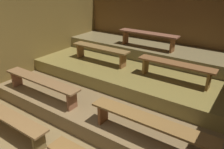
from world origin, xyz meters
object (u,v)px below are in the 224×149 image
at_px(bench_floor_left, 11,120).
at_px(bench_lower_left, 41,82).
at_px(bench_lower_right, 149,124).
at_px(bench_middle_left, 100,50).
at_px(bench_upper_center, 148,36).
at_px(bench_middle_right, 175,67).

xyz_separation_m(bench_floor_left, bench_lower_left, (-0.24, 0.88, 0.30)).
height_order(bench_floor_left, bench_lower_right, bench_lower_right).
xyz_separation_m(bench_middle_left, bench_upper_center, (0.83, 0.89, 0.30)).
height_order(bench_lower_left, bench_middle_left, bench_middle_left).
relative_size(bench_lower_right, bench_middle_right, 1.24).
height_order(bench_middle_left, bench_upper_center, bench_upper_center).
distance_m(bench_lower_right, bench_middle_right, 1.69).
relative_size(bench_floor_left, bench_upper_center, 1.07).
relative_size(bench_lower_left, bench_upper_center, 1.25).
bearing_deg(bench_middle_left, bench_lower_right, -37.40).
distance_m(bench_floor_left, bench_lower_left, 0.96).
xyz_separation_m(bench_middle_right, bench_upper_center, (-1.08, 0.89, 0.30)).
bearing_deg(bench_upper_center, bench_lower_right, -62.47).
relative_size(bench_middle_left, bench_middle_right, 1.00).
xyz_separation_m(bench_lower_right, bench_upper_center, (-1.33, 2.54, 0.58)).
distance_m(bench_floor_left, bench_lower_right, 2.36).
relative_size(bench_middle_right, bench_upper_center, 1.01).
height_order(bench_floor_left, bench_middle_left, bench_middle_left).
relative_size(bench_floor_left, bench_lower_left, 0.86).
distance_m(bench_lower_left, bench_middle_left, 1.69).
height_order(bench_floor_left, bench_upper_center, bench_upper_center).
bearing_deg(bench_upper_center, bench_middle_left, -132.93).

